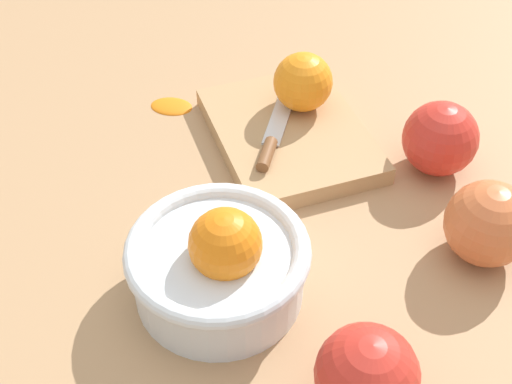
# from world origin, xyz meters

# --- Properties ---
(ground_plane) EXTENTS (2.40, 2.40, 0.00)m
(ground_plane) POSITION_xyz_m (0.00, 0.00, 0.00)
(ground_plane) COLOR tan
(bowl) EXTENTS (0.17, 0.17, 0.10)m
(bowl) POSITION_xyz_m (-0.13, 0.09, 0.04)
(bowl) COLOR silver
(bowl) RESTS_ON ground_plane
(cutting_board) EXTENTS (0.24, 0.20, 0.02)m
(cutting_board) POSITION_xyz_m (0.08, -0.01, 0.01)
(cutting_board) COLOR tan
(cutting_board) RESTS_ON ground_plane
(orange_on_board) EXTENTS (0.07, 0.07, 0.07)m
(orange_on_board) POSITION_xyz_m (0.12, -0.03, 0.06)
(orange_on_board) COLOR orange
(orange_on_board) RESTS_ON cutting_board
(knife) EXTENTS (0.15, 0.07, 0.01)m
(knife) POSITION_xyz_m (0.06, 0.01, 0.03)
(knife) COLOR silver
(knife) RESTS_ON cutting_board
(apple_front_left) EXTENTS (0.08, 0.08, 0.08)m
(apple_front_left) POSITION_xyz_m (-0.11, -0.16, 0.04)
(apple_front_left) COLOR #CC6638
(apple_front_left) RESTS_ON ground_plane
(apple_front_center) EXTENTS (0.08, 0.08, 0.08)m
(apple_front_center) POSITION_xyz_m (0.02, -0.16, 0.04)
(apple_front_center) COLOR red
(apple_front_center) RESTS_ON ground_plane
(apple_mid_left) EXTENTS (0.08, 0.08, 0.08)m
(apple_mid_left) POSITION_xyz_m (-0.25, -0.01, 0.04)
(apple_mid_left) COLOR red
(apple_mid_left) RESTS_ON ground_plane
(citrus_peel) EXTENTS (0.05, 0.06, 0.01)m
(citrus_peel) POSITION_xyz_m (0.16, 0.13, 0.00)
(citrus_peel) COLOR orange
(citrus_peel) RESTS_ON ground_plane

